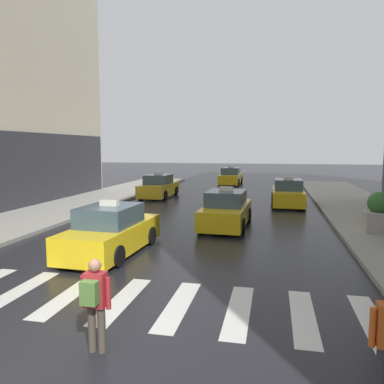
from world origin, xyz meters
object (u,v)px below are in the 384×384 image
Objects in this scene: pedestrian_with_backpack at (95,298)px; taxi_fourth at (159,187)px; taxi_third at (288,194)px; taxi_fifth at (231,177)px; planter_mid_block at (379,214)px; taxi_second at (226,211)px; taxi_lead at (111,232)px.

taxi_fourth is at bearing 104.10° from pedestrian_with_backpack.
taxi_third is 0.99× the size of taxi_fifth.
taxi_fourth is 2.86× the size of planter_mid_block.
taxi_fifth is (3.98, 10.44, 0.00)m from taxi_fourth.
taxi_second reaches higher than pedestrian_with_backpack.
taxi_fifth is (-4.86, 12.51, 0.00)m from taxi_third.
taxi_fifth reaches higher than pedestrian_with_backpack.
taxi_second is at bearing 57.76° from taxi_lead.
pedestrian_with_backpack is (2.32, -5.85, 0.25)m from taxi_lead.
taxi_third reaches higher than pedestrian_with_backpack.
taxi_lead and taxi_second have the same top height.
taxi_lead is 6.30m from pedestrian_with_backpack.
taxi_fourth is 2.77× the size of pedestrian_with_backpack.
taxi_fourth is at bearing -110.86° from taxi_fifth.
taxi_fourth is at bearing 100.83° from taxi_lead.
taxi_lead is at bearing -122.24° from taxi_second.
taxi_fourth is at bearing 142.23° from planter_mid_block.
taxi_fifth is at bearing 87.06° from taxi_lead.
taxi_second is 1.00× the size of taxi_fifth.
taxi_fifth is at bearing 95.72° from taxi_second.
taxi_second is 10.85m from taxi_fourth.
taxi_second and taxi_fifth have the same top height.
planter_mid_block is (9.42, 4.78, 0.15)m from taxi_lead.
taxi_lead is at bearing 111.63° from pedestrian_with_backpack.
taxi_lead and taxi_fifth have the same top height.
taxi_lead is 14.45m from taxi_fourth.
taxi_fifth is at bearing 112.35° from planter_mid_block.
taxi_fifth is at bearing 69.14° from taxi_fourth.
taxi_fourth is 20.66m from pedestrian_with_backpack.
planter_mid_block reaches higher than pedestrian_with_backpack.
taxi_third is (6.12, 12.12, 0.00)m from taxi_lead.
pedestrian_with_backpack is 1.03× the size of planter_mid_block.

